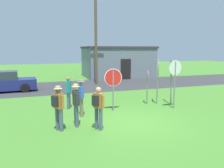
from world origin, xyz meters
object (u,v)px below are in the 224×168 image
stop_sign_nearest (175,76)px  person_holding_notes (58,105)px  person_in_teal (76,103)px  utility_pole (96,33)px  person_in_blue (98,105)px  stop_sign_tallest (158,73)px  parked_car_on_street (4,82)px  stop_sign_far_back (113,82)px  person_on_left (81,96)px  person_with_sunhat (68,91)px  stop_sign_low_front (147,81)px  stop_sign_leaning_left (172,73)px

stop_sign_nearest → person_holding_notes: bearing=-167.2°
person_in_teal → utility_pole: bearing=71.2°
person_in_blue → person_in_teal: person_in_teal is taller
stop_sign_tallest → person_holding_notes: stop_sign_tallest is taller
parked_car_on_street → stop_sign_far_back: 9.48m
stop_sign_nearest → person_holding_notes: stop_sign_nearest is taller
utility_pole → person_on_left: 10.17m
utility_pole → person_with_sunhat: utility_pole is taller
parked_car_on_street → stop_sign_tallest: stop_sign_tallest is taller
stop_sign_low_front → person_with_sunhat: size_ratio=1.16×
stop_sign_low_front → person_holding_notes: bearing=-152.7°
stop_sign_low_front → person_in_blue: (-3.68, -3.05, -0.33)m
utility_pole → stop_sign_nearest: bearing=-78.9°
utility_pole → person_holding_notes: utility_pole is taller
parked_car_on_street → person_on_left: person_on_left is taller
stop_sign_leaning_left → person_with_sunhat: stop_sign_leaning_left is taller
parked_car_on_street → stop_sign_tallest: (8.80, -6.80, 1.08)m
person_in_blue → person_holding_notes: bearing=164.8°
stop_sign_leaning_left → person_on_left: bearing=-172.9°
parked_car_on_street → stop_sign_leaning_left: stop_sign_leaning_left is taller
person_with_sunhat → person_holding_notes: person_holding_notes is taller
person_holding_notes → stop_sign_low_front: bearing=27.3°
stop_sign_far_back → person_in_teal: (-2.16, -1.72, -0.49)m
utility_pole → person_in_blue: size_ratio=5.05×
person_holding_notes → person_in_teal: same height
person_holding_notes → person_on_left: size_ratio=1.00×
parked_car_on_street → person_on_left: size_ratio=2.53×
stop_sign_far_back → person_in_blue: (-1.43, -2.40, -0.49)m
person_with_sunhat → stop_sign_nearest: bearing=-18.3°
person_with_sunhat → person_holding_notes: (-0.79, -3.12, 0.06)m
parked_car_on_street → person_holding_notes: size_ratio=2.53×
utility_pole → person_in_blue: utility_pole is taller
utility_pole → person_in_teal: utility_pole is taller
parked_car_on_street → stop_sign_nearest: stop_sign_nearest is taller
stop_sign_far_back → utility_pole: bearing=81.1°
stop_sign_nearest → person_on_left: (-4.88, 0.19, -0.76)m
person_in_blue → person_holding_notes: 1.51m
stop_sign_low_front → stop_sign_leaning_left: stop_sign_leaning_left is taller
stop_sign_low_front → person_in_blue: bearing=-140.4°
stop_sign_leaning_left → person_holding_notes: bearing=-160.9°
stop_sign_tallest → person_with_sunhat: bearing=173.3°
stop_sign_low_front → stop_sign_nearest: size_ratio=0.77×
person_in_blue → person_holding_notes: person_holding_notes is taller
stop_sign_nearest → stop_sign_far_back: (-3.17, 0.62, -0.27)m
stop_sign_tallest → person_on_left: bearing=-167.9°
parked_car_on_street → person_with_sunhat: (3.86, -6.22, 0.26)m
person_on_left → parked_car_on_street: bearing=118.6°
stop_sign_nearest → stop_sign_far_back: bearing=168.9°
stop_sign_leaning_left → person_in_teal: size_ratio=1.46×
parked_car_on_street → stop_sign_leaning_left: 11.90m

